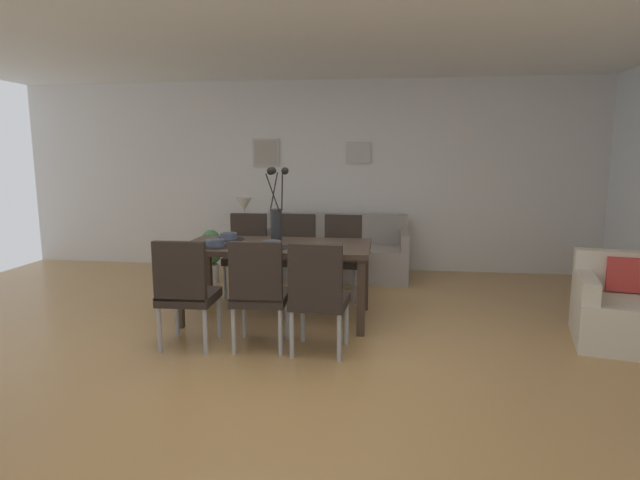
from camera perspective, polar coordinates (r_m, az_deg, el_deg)
ground_plane at (r=4.30m, az=-3.23°, el=-12.25°), size 9.00×9.00×0.00m
back_wall_panel at (r=7.22m, az=1.49°, el=7.10°), size 9.00×0.10×2.60m
ceiling_panel at (r=4.52m, az=-2.54°, el=22.86°), size 9.00×7.20×0.08m
dining_table at (r=4.98m, az=-4.84°, el=-1.33°), size 1.80×0.91×0.74m
dining_chair_near_left at (r=4.35m, az=-14.70°, el=-5.24°), size 0.45×0.45×0.92m
dining_chair_near_right at (r=5.97m, az=-8.13°, el=-1.10°), size 0.45×0.45×0.92m
dining_chair_far_left at (r=4.21m, az=-6.81°, el=-5.45°), size 0.46×0.46×0.92m
dining_chair_far_right at (r=5.86m, az=-2.75°, el=-1.20°), size 0.46×0.46×0.92m
dining_chair_mid_left at (r=4.09m, az=-0.22°, el=-5.86°), size 0.47×0.47×0.92m
dining_chair_mid_right at (r=5.78m, az=2.40°, el=-1.35°), size 0.47×0.47×0.92m
centerpiece_vase at (r=4.93m, az=-4.88°, el=2.79°), size 0.21×0.23×0.73m
placemat_near_left at (r=4.92m, az=-11.52°, el=-0.67°), size 0.32×0.32×0.01m
bowl_near_left at (r=4.91m, az=-11.54°, el=-0.25°), size 0.17×0.17×0.07m
placemat_near_right at (r=5.30m, az=-10.09°, el=0.09°), size 0.32×0.32×0.01m
bowl_near_right at (r=5.30m, az=-10.10°, el=0.49°), size 0.17×0.17×0.07m
placemat_far_left at (r=4.77m, az=-5.38°, el=-0.83°), size 0.32×0.32×0.01m
bowl_far_left at (r=4.76m, az=-5.38°, el=-0.39°), size 0.17×0.17×0.07m
sofa at (r=6.79m, az=1.49°, el=-1.73°), size 1.94×0.84×0.80m
side_table at (r=7.07m, az=-8.31°, el=-1.54°), size 0.36×0.36×0.52m
table_lamp at (r=6.98m, az=-8.43°, el=3.57°), size 0.22×0.22×0.51m
armchair at (r=5.10m, az=30.90°, el=-6.75°), size 0.96×0.96×0.75m
framed_picture_left at (r=7.31m, az=-6.03°, el=9.61°), size 0.37×0.03×0.39m
framed_picture_center at (r=7.12m, az=4.27°, el=9.64°), size 0.34×0.03×0.29m
potted_plant at (r=6.62m, az=-12.23°, el=-1.42°), size 0.36×0.36×0.67m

